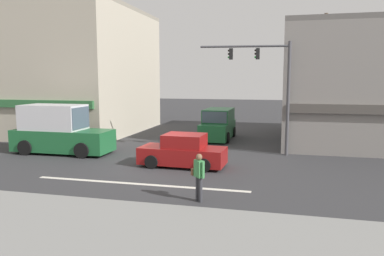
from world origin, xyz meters
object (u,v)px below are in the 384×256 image
utility_pole_far_right (323,79)px  sedan_crossing_leftbound (183,152)px  pedestrian_foreground_with_bag (199,174)px  traffic_light_mast (270,79)px  street_tree (314,85)px  box_truck_approaching_near (59,131)px  utility_pole_near_left (87,86)px  van_crossing_center (218,125)px

utility_pole_far_right → sedan_crossing_leftbound: utility_pole_far_right is taller
pedestrian_foreground_with_bag → sedan_crossing_leftbound: bearing=111.1°
traffic_light_mast → pedestrian_foreground_with_bag: 9.51m
traffic_light_mast → sedan_crossing_leftbound: size_ratio=1.49×
street_tree → box_truck_approaching_near: bearing=-158.3°
utility_pole_near_left → van_crossing_center: bearing=21.5°
street_tree → utility_pole_near_left: utility_pole_near_left is taller
van_crossing_center → utility_pole_near_left: bearing=-158.5°
utility_pole_near_left → sedan_crossing_leftbound: bearing=-33.8°
street_tree → utility_pole_far_right: utility_pole_far_right is taller
box_truck_approaching_near → utility_pole_far_right: bearing=20.6°
utility_pole_far_right → pedestrian_foreground_with_bag: 13.30m
utility_pole_near_left → van_crossing_center: 9.30m
utility_pole_far_right → pedestrian_foreground_with_bag: size_ratio=4.83×
traffic_light_mast → pedestrian_foreground_with_bag: bearing=-103.0°
utility_pole_near_left → traffic_light_mast: 12.05m
van_crossing_center → box_truck_approaching_near: 10.64m
box_truck_approaching_near → pedestrian_foreground_with_bag: box_truck_approaching_near is taller
box_truck_approaching_near → traffic_light_mast: bearing=11.4°
van_crossing_center → box_truck_approaching_near: bearing=-137.8°
van_crossing_center → pedestrian_foreground_with_bag: 13.64m
sedan_crossing_leftbound → pedestrian_foreground_with_bag: size_ratio=2.49×
utility_pole_near_left → street_tree: bearing=6.8°
van_crossing_center → street_tree: bearing=-14.0°
street_tree → van_crossing_center: bearing=166.0°
utility_pole_far_right → van_crossing_center: (-6.72, 1.66, -3.17)m
traffic_light_mast → box_truck_approaching_near: size_ratio=1.11×
utility_pole_near_left → pedestrian_foreground_with_bag: utility_pole_near_left is taller
street_tree → pedestrian_foreground_with_bag: street_tree is taller
street_tree → box_truck_approaching_near: 15.35m
utility_pole_near_left → box_truck_approaching_near: bearing=-84.4°
street_tree → van_crossing_center: (-6.18, 1.54, -2.80)m
utility_pole_near_left → utility_pole_far_right: utility_pole_far_right is taller
traffic_light_mast → box_truck_approaching_near: (-11.56, -2.32, -2.92)m
utility_pole_far_right → traffic_light_mast: utility_pole_far_right is taller
utility_pole_far_right → utility_pole_near_left: bearing=-173.9°
utility_pole_far_right → box_truck_approaching_near: size_ratio=1.44×
street_tree → sedan_crossing_leftbound: 10.06m
sedan_crossing_leftbound → street_tree: bearing=48.1°
utility_pole_far_right → van_crossing_center: size_ratio=1.74×
utility_pole_far_right → box_truck_approaching_near: bearing=-159.4°
utility_pole_far_right → van_crossing_center: 7.62m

